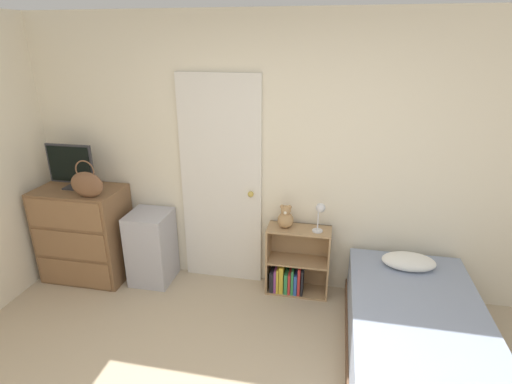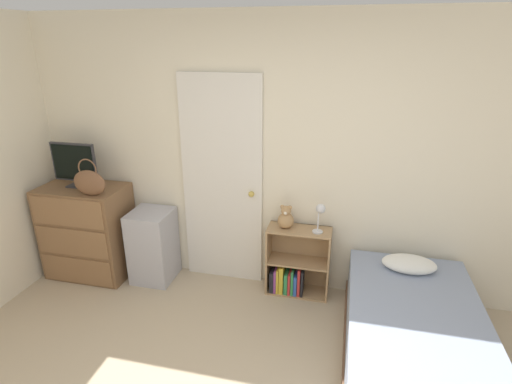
% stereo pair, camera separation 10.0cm
% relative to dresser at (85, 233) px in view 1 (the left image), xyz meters
% --- Properties ---
extents(wall_back, '(10.00, 0.06, 2.55)m').
position_rel_dresser_xyz_m(wall_back, '(1.92, 0.30, 0.80)').
color(wall_back, beige).
rests_on(wall_back, ground_plane).
extents(door_closed, '(0.78, 0.09, 2.04)m').
position_rel_dresser_xyz_m(door_closed, '(1.37, 0.25, 0.54)').
color(door_closed, silver).
rests_on(door_closed, ground_plane).
extents(dresser, '(0.82, 0.51, 0.95)m').
position_rel_dresser_xyz_m(dresser, '(0.00, 0.00, 0.00)').
color(dresser, brown).
rests_on(dresser, ground_plane).
extents(tv, '(0.47, 0.16, 0.43)m').
position_rel_dresser_xyz_m(tv, '(-0.05, 0.03, 0.70)').
color(tv, '#2D2D33').
rests_on(tv, dresser).
extents(handbag, '(0.32, 0.10, 0.35)m').
position_rel_dresser_xyz_m(handbag, '(0.23, -0.17, 0.60)').
color(handbag, brown).
rests_on(handbag, dresser).
extents(storage_bin, '(0.39, 0.40, 0.73)m').
position_rel_dresser_xyz_m(storage_bin, '(0.69, 0.05, -0.11)').
color(storage_bin, '#ADADB7').
rests_on(storage_bin, ground_plane).
extents(bookshelf, '(0.59, 0.25, 0.68)m').
position_rel_dresser_xyz_m(bookshelf, '(2.10, 0.14, -0.22)').
color(bookshelf, tan).
rests_on(bookshelf, ground_plane).
extents(teddy_bear, '(0.15, 0.15, 0.23)m').
position_rel_dresser_xyz_m(teddy_bear, '(2.01, 0.13, 0.30)').
color(teddy_bear, tan).
rests_on(teddy_bear, bookshelf).
extents(desk_lamp, '(0.11, 0.10, 0.28)m').
position_rel_dresser_xyz_m(desk_lamp, '(2.32, 0.10, 0.40)').
color(desk_lamp, silver).
rests_on(desk_lamp, bookshelf).
extents(bed, '(0.99, 1.89, 0.59)m').
position_rel_dresser_xyz_m(bed, '(3.10, -0.68, -0.24)').
color(bed, brown).
rests_on(bed, ground_plane).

